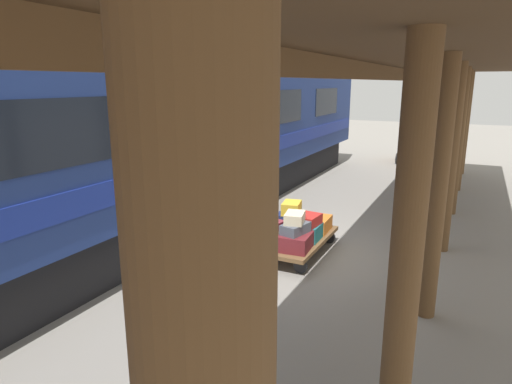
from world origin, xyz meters
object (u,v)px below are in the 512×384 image
suitcase_brown_leather (280,230)px  porter_by_door (245,192)px  suitcase_burgundy_valise (270,226)px  suitcase_yellow_case (292,208)px  porter_in_overalls (239,198)px  suitcase_orange_carryall (316,224)px  baggage_tug (413,147)px  luggage_cart (293,239)px  suitcase_maroon_trunk (295,241)px  train_car (152,132)px  suitcase_olive_duffel (267,237)px  suitcase_cream_canvas (295,218)px  suitcase_navy_fabric (291,220)px  suitcase_red_plastic (307,220)px  suitcase_teal_softside (306,232)px  suitcase_slate_roller (295,228)px

suitcase_brown_leather → porter_by_door: (0.95, -0.45, 0.52)m
suitcase_burgundy_valise → suitcase_yellow_case: size_ratio=0.99×
suitcase_yellow_case → suitcase_burgundy_valise: bearing=90.1°
suitcase_yellow_case → porter_in_overalls: porter_in_overalls is taller
suitcase_orange_carryall → baggage_tug: baggage_tug is taller
luggage_cart → suitcase_maroon_trunk: (-0.26, 0.54, 0.18)m
train_car → suitcase_olive_duffel: train_car is taller
train_car → porter_by_door: bearing=-168.3°
luggage_cart → baggage_tug: baggage_tug is taller
suitcase_orange_carryall → suitcase_cream_canvas: bearing=87.7°
porter_in_overalls → suitcase_yellow_case: bearing=-148.5°
train_car → baggage_tug: size_ratio=10.63×
suitcase_navy_fabric → porter_by_door: bearing=5.2°
suitcase_maroon_trunk → suitcase_cream_canvas: size_ratio=1.32×
suitcase_red_plastic → suitcase_orange_carryall: bearing=-87.4°
luggage_cart → suitcase_orange_carryall: 0.62m
suitcase_brown_leather → porter_by_door: bearing=-25.2°
suitcase_maroon_trunk → porter_by_door: porter_by_door is taller
suitcase_olive_duffel → suitcase_brown_leather: size_ratio=1.03×
suitcase_olive_duffel → porter_by_door: porter_by_door is taller
suitcase_teal_softside → suitcase_orange_carryall: suitcase_teal_softside is taller
suitcase_slate_roller → suitcase_yellow_case: size_ratio=1.12×
suitcase_cream_canvas → suitcase_yellow_case: suitcase_cream_canvas is taller
suitcase_burgundy_valise → suitcase_cream_canvas: bearing=-176.8°
suitcase_brown_leather → baggage_tug: 10.95m
suitcase_slate_roller → suitcase_red_plastic: bearing=-94.2°
train_car → suitcase_slate_roller: size_ratio=38.20×
suitcase_maroon_trunk → suitcase_red_plastic: 0.57m
suitcase_orange_carryall → suitcase_red_plastic: 0.61m
suitcase_slate_roller → suitcase_yellow_case: bearing=-64.7°
suitcase_navy_fabric → suitcase_yellow_case: size_ratio=1.25×
luggage_cart → suitcase_cream_canvas: bearing=114.6°
suitcase_orange_carryall → suitcase_slate_roller: size_ratio=1.15×
suitcase_olive_duffel → suitcase_teal_softside: suitcase_teal_softside is taller
suitcase_navy_fabric → suitcase_slate_roller: (-0.51, 1.05, 0.22)m
suitcase_yellow_case → suitcase_red_plastic: suitcase_yellow_case is taller
suitcase_yellow_case → porter_in_overalls: (0.87, 0.53, 0.23)m
suitcase_red_plastic → porter_in_overalls: porter_in_overalls is taller
suitcase_slate_roller → porter_by_door: 1.77m
suitcase_slate_roller → suitcase_brown_leather: bearing=-45.3°
suitcase_navy_fabric → suitcase_burgundy_valise: (-0.03, 1.04, 0.19)m
suitcase_slate_roller → porter_in_overalls: (1.35, -0.48, 0.27)m
train_car → suitcase_red_plastic: size_ratio=42.28×
train_car → suitcase_red_plastic: bearing=178.9°
suitcase_red_plastic → baggage_tug: baggage_tug is taller
luggage_cart → suitcase_red_plastic: 0.51m
suitcase_teal_softside → suitcase_orange_carryall: 0.54m
porter_by_door → porter_in_overalls: bearing=103.3°
luggage_cart → suitcase_brown_leather: suitcase_brown_leather is taller
train_car → suitcase_slate_roller: (-3.41, 0.56, -1.40)m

